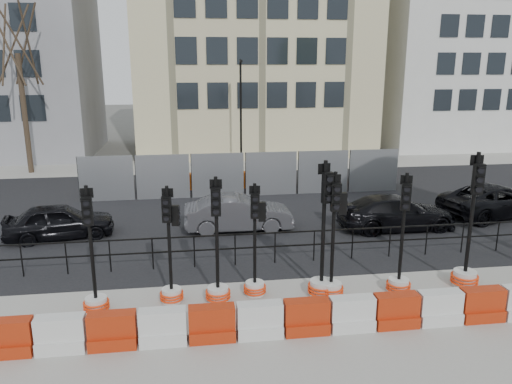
{
  "coord_description": "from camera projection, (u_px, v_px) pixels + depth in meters",
  "views": [
    {
      "loc": [
        -2.49,
        -12.58,
        5.92
      ],
      "look_at": [
        -0.32,
        3.0,
        1.78
      ],
      "focal_mm": 35.0,
      "sensor_mm": 36.0,
      "label": 1
    }
  ],
  "objects": [
    {
      "name": "sidewalk_near",
      "position": [
        308.0,
        337.0,
        11.01
      ],
      "size": [
        40.0,
        6.0,
        0.02
      ],
      "primitive_type": "cube",
      "color": "gray",
      "rests_on": "ground"
    },
    {
      "name": "traffic_signal_h",
      "position": [
        467.0,
        260.0,
        13.31
      ],
      "size": [
        0.73,
        0.73,
        3.69
      ],
      "rotation": [
        0.0,
        0.0,
        -0.15
      ],
      "color": "silver",
      "rests_on": "ground"
    },
    {
      "name": "building_white",
      "position": [
        462.0,
        30.0,
        35.18
      ],
      "size": [
        12.0,
        9.06,
        16.0
      ],
      "color": "silver",
      "rests_on": "ground"
    },
    {
      "name": "barrier_row",
      "position": [
        306.0,
        318.0,
        11.11
      ],
      "size": [
        13.6,
        0.5,
        0.8
      ],
      "color": "#A92C0D",
      "rests_on": "ground"
    },
    {
      "name": "tree_bare_far",
      "position": [
        17.0,
        46.0,
        25.57
      ],
      "size": [
        2.0,
        2.0,
        9.0
      ],
      "color": "#473828",
      "rests_on": "ground"
    },
    {
      "name": "traffic_signal_f",
      "position": [
        332.0,
        269.0,
        12.69
      ],
      "size": [
        0.65,
        0.65,
        3.32
      ],
      "rotation": [
        0.0,
        0.0,
        -0.05
      ],
      "color": "silver",
      "rests_on": "ground"
    },
    {
      "name": "traffic_signal_d",
      "position": [
        255.0,
        270.0,
        12.83
      ],
      "size": [
        0.59,
        0.59,
        3.0
      ],
      "rotation": [
        0.0,
        0.0,
        -0.08
      ],
      "color": "silver",
      "rests_on": "ground"
    },
    {
      "name": "traffic_signal_a",
      "position": [
        95.0,
        287.0,
        11.96
      ],
      "size": [
        0.63,
        0.63,
        3.18
      ],
      "rotation": [
        0.0,
        0.0,
        0.07
      ],
      "color": "silver",
      "rests_on": "ground"
    },
    {
      "name": "car_a",
      "position": [
        59.0,
        221.0,
        17.05
      ],
      "size": [
        2.71,
        4.09,
        1.22
      ],
      "primitive_type": "imported",
      "rotation": [
        0.0,
        0.0,
        1.75
      ],
      "color": "black",
      "rests_on": "ground"
    },
    {
      "name": "ground",
      "position": [
        282.0,
        280.0,
        13.89
      ],
      "size": [
        120.0,
        120.0,
        0.0
      ],
      "primitive_type": "plane",
      "color": "#51514C",
      "rests_on": "ground"
    },
    {
      "name": "traffic_signal_b",
      "position": [
        171.0,
        276.0,
        12.44
      ],
      "size": [
        0.6,
        0.6,
        3.04
      ],
      "rotation": [
        0.0,
        0.0,
        -0.18
      ],
      "color": "silver",
      "rests_on": "ground"
    },
    {
      "name": "car_d",
      "position": [
        496.0,
        200.0,
        19.56
      ],
      "size": [
        4.33,
        5.59,
        1.27
      ],
      "primitive_type": "imported",
      "rotation": [
        0.0,
        0.0,
        1.83
      ],
      "color": "black",
      "rests_on": "ground"
    },
    {
      "name": "heras_fencing",
      "position": [
        255.0,
        177.0,
        23.25
      ],
      "size": [
        14.33,
        1.72,
        2.0
      ],
      "color": "gray",
      "rests_on": "ground"
    },
    {
      "name": "road",
      "position": [
        250.0,
        209.0,
        20.59
      ],
      "size": [
        40.0,
        14.0,
        0.03
      ],
      "primitive_type": "cube",
      "color": "black",
      "rests_on": "ground"
    },
    {
      "name": "sidewalk_far",
      "position": [
        231.0,
        165.0,
        29.21
      ],
      "size": [
        40.0,
        4.0,
        0.02
      ],
      "primitive_type": "cube",
      "color": "gray",
      "rests_on": "ground"
    },
    {
      "name": "traffic_signal_g",
      "position": [
        400.0,
        269.0,
        12.97
      ],
      "size": [
        0.64,
        0.64,
        3.24
      ],
      "rotation": [
        0.0,
        0.0,
        -0.32
      ],
      "color": "silver",
      "rests_on": "ground"
    },
    {
      "name": "car_c",
      "position": [
        396.0,
        212.0,
        18.0
      ],
      "size": [
        1.9,
        4.33,
        1.24
      ],
      "primitive_type": "imported",
      "rotation": [
        0.0,
        0.0,
        1.59
      ],
      "color": "black",
      "rests_on": "ground"
    },
    {
      "name": "traffic_signal_c",
      "position": [
        218.0,
        277.0,
        12.49
      ],
      "size": [
        0.64,
        0.64,
        3.25
      ],
      "rotation": [
        0.0,
        0.0,
        -0.1
      ],
      "color": "silver",
      "rests_on": "ground"
    },
    {
      "name": "building_cream",
      "position": [
        251.0,
        13.0,
        32.92
      ],
      "size": [
        15.0,
        10.06,
        18.0
      ],
      "color": "beige",
      "rests_on": "ground"
    },
    {
      "name": "traffic_signal_e",
      "position": [
        322.0,
        270.0,
        12.76
      ],
      "size": [
        0.71,
        0.71,
        3.59
      ],
      "rotation": [
        0.0,
        0.0,
        0.24
      ],
      "color": "silver",
      "rests_on": "ground"
    },
    {
      "name": "car_b",
      "position": [
        238.0,
        213.0,
        17.85
      ],
      "size": [
        1.35,
        3.86,
        1.27
      ],
      "primitive_type": "imported",
      "rotation": [
        0.0,
        0.0,
        1.57
      ],
      "color": "#424247",
      "rests_on": "ground"
    },
    {
      "name": "lamp_post_far",
      "position": [
        241.0,
        111.0,
        27.48
      ],
      "size": [
        0.12,
        0.56,
        6.0
      ],
      "color": "black",
      "rests_on": "ground"
    },
    {
      "name": "kerb_railing",
      "position": [
        275.0,
        242.0,
        14.86
      ],
      "size": [
        18.0,
        0.04,
        1.0
      ],
      "color": "black",
      "rests_on": "ground"
    }
  ]
}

